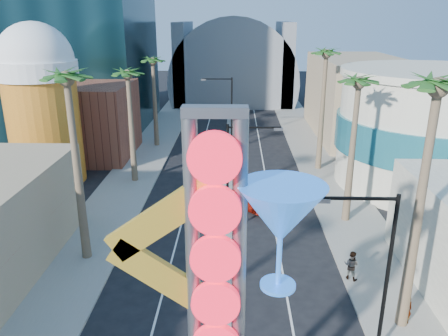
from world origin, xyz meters
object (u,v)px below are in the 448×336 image
Objects in this scene: neon_sign at (243,276)px; red_pickup at (266,194)px; pedestrian_a at (406,309)px; pedestrian_b at (351,265)px.

neon_sign is 23.20m from red_pickup.
neon_sign reaches higher than pedestrian_a.
pedestrian_b is (-1.78, 3.89, 0.10)m from pedestrian_a.
neon_sign is 14.23m from pedestrian_b.
red_pickup is at bearing -69.29° from pedestrian_a.
neon_sign is 6.98× the size of pedestrian_b.
red_pickup is 3.81× the size of pedestrian_a.
neon_sign is 2.06× the size of red_pickup.
red_pickup is 3.38× the size of pedestrian_b.
pedestrian_a is (8.35, 7.07, -6.36)m from neon_sign.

